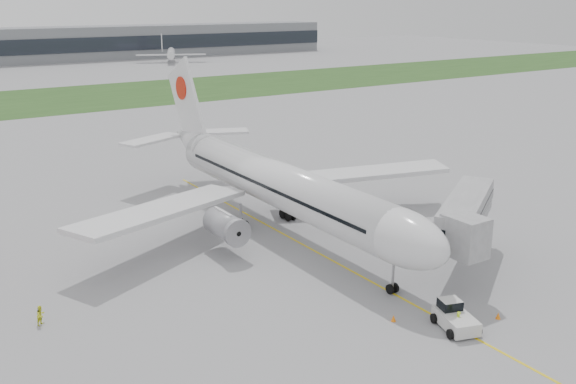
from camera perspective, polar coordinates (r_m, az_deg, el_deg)
ground at (r=69.68m, az=0.92°, el=-4.48°), size 600.00×600.00×0.00m
apron_markings at (r=65.90m, az=3.38°, el=-5.79°), size 70.00×70.00×0.04m
grass_strip at (r=179.27m, az=-21.34°, el=7.55°), size 600.00×50.00×0.02m
airliner at (r=71.75m, az=-1.24°, el=0.92°), size 48.13×53.95×17.88m
pushback_tug at (r=53.87m, az=14.56°, el=-10.65°), size 3.65×4.50×2.05m
jet_bridge at (r=63.55m, az=15.50°, el=-2.04°), size 14.52×11.89×7.35m
safety_cone_left at (r=54.04m, az=9.36°, el=-11.01°), size 0.40×0.40×0.56m
safety_cone_right at (r=56.45m, az=18.18°, el=-10.40°), size 0.41×0.41×0.56m
ground_crew_near at (r=53.45m, az=14.84°, el=-11.04°), size 0.72×0.67×1.66m
ground_crew_far at (r=56.28m, az=-21.11°, el=-10.18°), size 1.02×0.98×1.65m
distant_aircraft_right at (r=275.66m, az=-10.32°, el=11.27°), size 36.05×34.34×10.84m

